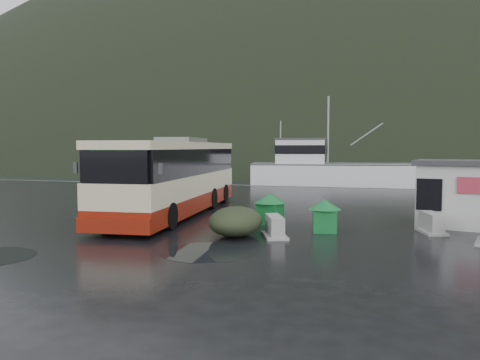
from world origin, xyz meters
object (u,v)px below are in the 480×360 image
(coach_bus, at_px, (176,214))
(fishing_trawler, at_px, (356,182))
(dome_tent, at_px, (236,236))
(jersey_barrier_b, at_px, (431,233))
(waste_bin_left, at_px, (324,232))
(white_van, at_px, (137,209))
(jersey_barrier_a, at_px, (275,237))
(ticket_kiosk, at_px, (460,227))
(waste_bin_right, at_px, (270,225))

(coach_bus, height_order, fishing_trawler, fishing_trawler)
(dome_tent, bearing_deg, jersey_barrier_b, 19.58)
(coach_bus, bearing_deg, waste_bin_left, -26.28)
(white_van, xyz_separation_m, jersey_barrier_a, (8.73, -5.84, 0.00))
(jersey_barrier_b, height_order, fishing_trawler, fishing_trawler)
(waste_bin_left, height_order, jersey_barrier_b, waste_bin_left)
(waste_bin_left, distance_m, jersey_barrier_a, 2.28)
(coach_bus, relative_size, white_van, 2.36)
(jersey_barrier_b, bearing_deg, ticket_kiosk, 54.29)
(coach_bus, xyz_separation_m, waste_bin_right, (5.24, -2.02, 0.00))
(fishing_trawler, bearing_deg, dome_tent, -106.46)
(white_van, distance_m, waste_bin_left, 11.28)
(waste_bin_left, xyz_separation_m, dome_tent, (-3.16, -1.67, 0.00))
(white_van, xyz_separation_m, dome_tent, (7.26, -5.97, 0.00))
(coach_bus, relative_size, waste_bin_left, 10.50)
(white_van, distance_m, jersey_barrier_a, 10.50)
(coach_bus, distance_m, white_van, 3.01)
(dome_tent, height_order, ticket_kiosk, ticket_kiosk)
(waste_bin_left, distance_m, fishing_trawler, 28.11)
(ticket_kiosk, bearing_deg, jersey_barrier_a, -134.85)
(waste_bin_left, height_order, dome_tent, waste_bin_left)
(coach_bus, relative_size, dome_tent, 4.88)
(white_van, distance_m, ticket_kiosk, 15.89)
(white_van, relative_size, waste_bin_left, 4.45)
(white_van, height_order, dome_tent, white_van)
(jersey_barrier_a, bearing_deg, fishing_trawler, 85.68)
(ticket_kiosk, bearing_deg, waste_bin_left, -138.94)
(ticket_kiosk, bearing_deg, waste_bin_right, -154.18)
(coach_bus, relative_size, fishing_trawler, 0.57)
(ticket_kiosk, xyz_separation_m, jersey_barrier_a, (-7.08, -4.29, 0.00))
(coach_bus, distance_m, fishing_trawler, 26.28)
(fishing_trawler, bearing_deg, jersey_barrier_b, -92.04)
(ticket_kiosk, relative_size, jersey_barrier_b, 2.26)
(waste_bin_left, relative_size, waste_bin_right, 0.95)
(jersey_barrier_a, height_order, fishing_trawler, fishing_trawler)
(dome_tent, bearing_deg, coach_bus, 133.11)
(waste_bin_left, relative_size, ticket_kiosk, 0.36)
(white_van, bearing_deg, waste_bin_left, -35.32)
(waste_bin_right, bearing_deg, white_van, 158.27)
(ticket_kiosk, relative_size, jersey_barrier_a, 2.26)
(white_van, bearing_deg, waste_bin_right, -34.62)
(coach_bus, bearing_deg, fishing_trawler, 67.77)
(dome_tent, bearing_deg, ticket_kiosk, 27.39)
(waste_bin_right, relative_size, jersey_barrier_b, 0.86)
(waste_bin_right, height_order, fishing_trawler, fishing_trawler)
(dome_tent, xyz_separation_m, jersey_barrier_a, (1.47, 0.14, 0.00))
(waste_bin_left, bearing_deg, ticket_kiosk, 27.14)
(white_van, height_order, fishing_trawler, fishing_trawler)
(dome_tent, xyz_separation_m, ticket_kiosk, (8.55, 4.43, 0.00))
(waste_bin_left, bearing_deg, white_van, 157.57)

